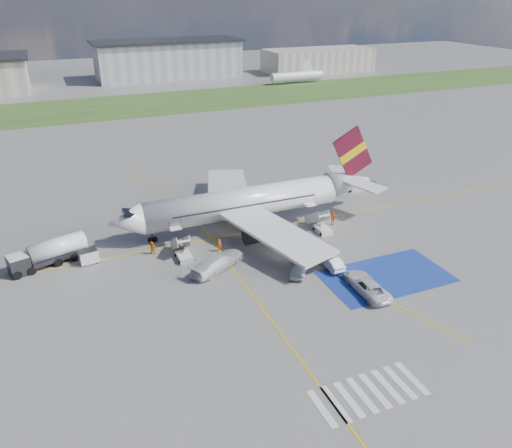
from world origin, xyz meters
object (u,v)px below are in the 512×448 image
Objects in this scene: belt_loader at (359,187)px; fuel_tanker at (49,255)px; car_silver_a at (299,267)px; car_silver_b at (331,262)px; airliner at (253,201)px; gpu_cart at (89,257)px; van_white_b at (218,260)px; van_white_a at (367,283)px.

fuel_tanker is at bearing -165.15° from belt_loader.
belt_loader is at bearing -102.65° from car_silver_a.
airliner is at bearing -74.21° from car_silver_b.
car_silver_b is at bearing -33.03° from gpu_cart.
fuel_tanker reaches higher than van_white_b.
fuel_tanker reaches higher than gpu_cart.
car_silver_a is at bearing -43.24° from fuel_tanker.
fuel_tanker reaches higher than car_silver_a.
van_white_b is (13.34, -6.91, 0.36)m from gpu_cart.
belt_loader is 29.46m from van_white_a.
fuel_tanker is 32.24m from car_silver_b.
gpu_cart is 0.49× the size of car_silver_a.
airliner reaches higher than car_silver_a.
car_silver_b is (25.24, -11.60, -0.08)m from gpu_cart.
belt_loader is 1.01× the size of van_white_b.
van_white_b is at bearing -145.63° from belt_loader.
car_silver_a is at bearing -48.69° from van_white_a.
airliner is 4.17× the size of fuel_tanker.
car_silver_a is (21.30, -11.30, -0.00)m from gpu_cart.
car_silver_a is at bearing -90.19° from airliner.
van_white_a is (4.80, -19.66, -2.43)m from airliner.
car_silver_a is at bearing -129.94° from belt_loader.
gpu_cart reaches higher than car_silver_b.
airliner is 8.19× the size of car_silver_a.
gpu_cart is at bearing -30.96° from van_white_a.
van_white_a is 0.89× the size of van_white_b.
airliner is at bearing -70.59° from van_white_b.
car_silver_b is at bearing -149.86° from car_silver_a.
belt_loader is at bearing -130.48° from car_silver_b.
car_silver_b is at bearing -78.41° from van_white_a.
van_white_b is (-8.01, -9.22, -2.26)m from airliner.
gpu_cart is 42.44m from belt_loader.
van_white_a is at bearing -48.42° from fuel_tanker.
belt_loader is (45.95, 6.12, -0.80)m from fuel_tanker.
airliner is 7.15× the size of van_white_a.
gpu_cart is 24.11m from car_silver_a.
airliner is at bearing -2.18° from gpu_cart.
fuel_tanker is 28.55m from car_silver_a.
gpu_cart is 27.78m from car_silver_b.
fuel_tanker is 1.51× the size of belt_loader.
van_white_a reaches higher than gpu_cart.
van_white_b is at bearing -42.21° from fuel_tanker.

